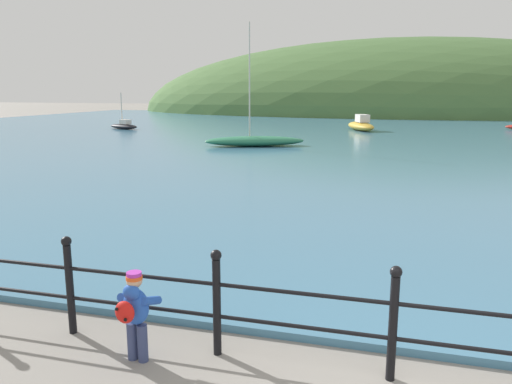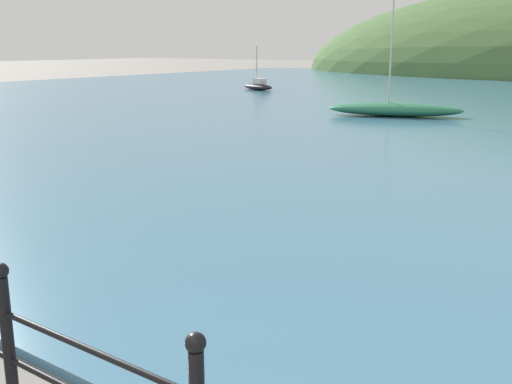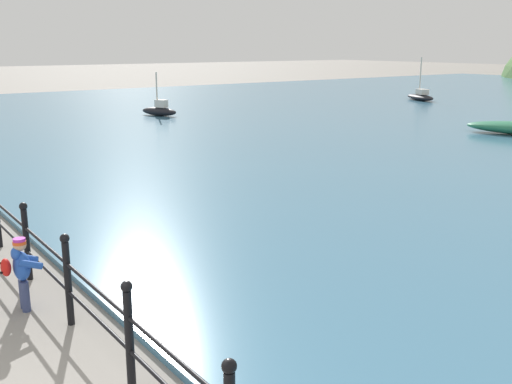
% 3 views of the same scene
% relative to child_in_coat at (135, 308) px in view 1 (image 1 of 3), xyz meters
% --- Properties ---
extents(water, '(80.00, 60.00, 0.10)m').
position_rel_child_in_coat_xyz_m(water, '(3.00, 30.87, -0.56)').
color(water, teal).
rests_on(water, ground).
extents(far_hillside, '(72.13, 39.67, 19.08)m').
position_rel_child_in_coat_xyz_m(far_hillside, '(3.00, 65.99, -0.61)').
color(far_hillside, '#476B38').
rests_on(far_hillside, ground).
extents(iron_railing, '(11.22, 0.12, 1.21)m').
position_rel_child_in_coat_xyz_m(iron_railing, '(2.64, 0.37, 0.04)').
color(iron_railing, black).
rests_on(iron_railing, ground).
extents(child_in_coat, '(0.40, 0.54, 1.00)m').
position_rel_child_in_coat_xyz_m(child_in_coat, '(0.00, 0.00, 0.00)').
color(child_in_coat, navy).
rests_on(child_in_coat, ground).
extents(boat_far_right, '(5.16, 2.99, 6.03)m').
position_rel_child_in_coat_xyz_m(boat_far_right, '(-4.31, 19.90, -0.23)').
color(boat_far_right, '#287551').
rests_on(boat_far_right, water).
extents(boat_green_fishing, '(2.78, 4.50, 1.12)m').
position_rel_child_in_coat_xyz_m(boat_green_fishing, '(0.16, 31.77, -0.14)').
color(boat_green_fishing, gold).
rests_on(boat_green_fishing, water).
extents(boat_blue_hull, '(2.95, 1.92, 2.61)m').
position_rel_child_in_coat_xyz_m(boat_blue_hull, '(-16.64, 28.33, -0.27)').
color(boat_blue_hull, black).
rests_on(boat_blue_hull, water).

